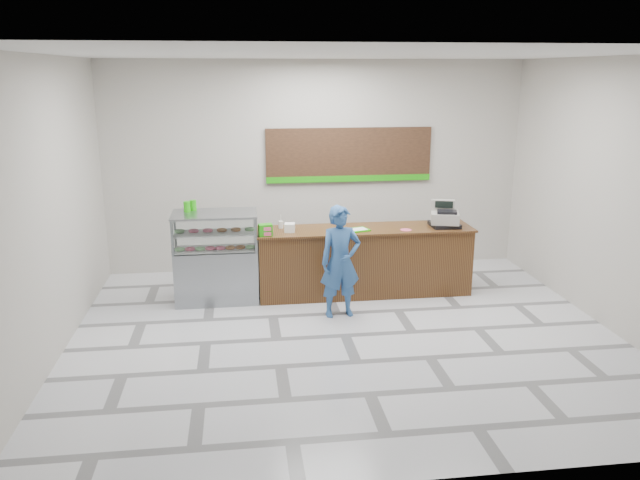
{
  "coord_description": "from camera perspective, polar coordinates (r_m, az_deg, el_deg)",
  "views": [
    {
      "loc": [
        -1.3,
        -7.35,
        3.31
      ],
      "look_at": [
        -0.21,
        0.9,
        1.05
      ],
      "focal_mm": 35.0,
      "sensor_mm": 36.0,
      "label": 1
    }
  ],
  "objects": [
    {
      "name": "floor",
      "position": [
        8.17,
        2.34,
        -8.72
      ],
      "size": [
        7.0,
        7.0,
        0.0
      ],
      "primitive_type": "plane",
      "color": "silver",
      "rests_on": "ground"
    },
    {
      "name": "customer",
      "position": [
        8.56,
        1.88,
        -1.99
      ],
      "size": [
        0.61,
        0.44,
        1.56
      ],
      "primitive_type": "imported",
      "rotation": [
        0.0,
        0.0,
        0.13
      ],
      "color": "#2B5690",
      "rests_on": "floor"
    },
    {
      "name": "sales_counter",
      "position": [
        9.51,
        4.06,
        -1.91
      ],
      "size": [
        3.26,
        0.76,
        1.03
      ],
      "color": "brown",
      "rests_on": "floor"
    },
    {
      "name": "green_cup_right",
      "position": [
        9.34,
        -11.53,
        3.13
      ],
      "size": [
        0.1,
        0.1,
        0.15
      ],
      "primitive_type": "cylinder",
      "color": "#1FA10D",
      "rests_on": "display_case"
    },
    {
      "name": "napkin_box",
      "position": [
        9.13,
        -2.79,
        1.14
      ],
      "size": [
        0.17,
        0.17,
        0.13
      ],
      "primitive_type": "cube",
      "rotation": [
        0.0,
        0.0,
        -0.14
      ],
      "color": "white",
      "rests_on": "sales_counter"
    },
    {
      "name": "display_case",
      "position": [
        9.29,
        -9.47,
        -1.48
      ],
      "size": [
        1.22,
        0.72,
        1.33
      ],
      "color": "gray",
      "rests_on": "floor"
    },
    {
      "name": "green_cup_left",
      "position": [
        9.25,
        -12.06,
        2.99
      ],
      "size": [
        0.1,
        0.1,
        0.15
      ],
      "primitive_type": "cylinder",
      "color": "#1FA10D",
      "rests_on": "display_case"
    },
    {
      "name": "straw_cup",
      "position": [
        9.36,
        -3.61,
        1.41
      ],
      "size": [
        0.07,
        0.07,
        0.11
      ],
      "primitive_type": "cylinder",
      "color": "silver",
      "rests_on": "sales_counter"
    },
    {
      "name": "cash_register",
      "position": [
        9.61,
        11.32,
        2.07
      ],
      "size": [
        0.51,
        0.52,
        0.39
      ],
      "rotation": [
        0.0,
        0.0,
        -0.28
      ],
      "color": "black",
      "rests_on": "sales_counter"
    },
    {
      "name": "card_terminal",
      "position": [
        9.52,
        11.32,
        1.18
      ],
      "size": [
        0.12,
        0.19,
        0.04
      ],
      "primitive_type": "cube",
      "rotation": [
        0.0,
        0.0,
        0.17
      ],
      "color": "black",
      "rests_on": "sales_counter"
    },
    {
      "name": "promo_box",
      "position": [
        8.93,
        -5.02,
        0.92
      ],
      "size": [
        0.21,
        0.15,
        0.17
      ],
      "primitive_type": "cube",
      "rotation": [
        0.0,
        0.0,
        0.13
      ],
      "color": "#1FA10D",
      "rests_on": "sales_counter"
    },
    {
      "name": "menu_board",
      "position": [
        10.56,
        2.68,
        7.7
      ],
      "size": [
        2.8,
        0.06,
        0.9
      ],
      "color": "black",
      "rests_on": "back_wall"
    },
    {
      "name": "ceiling",
      "position": [
        7.47,
        2.64,
        16.65
      ],
      "size": [
        7.0,
        7.0,
        0.0
      ],
      "primitive_type": "plane",
      "rotation": [
        3.14,
        0.0,
        0.0
      ],
      "color": "silver",
      "rests_on": "back_wall"
    },
    {
      "name": "serving_tray",
      "position": [
        9.23,
        3.4,
        0.94
      ],
      "size": [
        0.4,
        0.33,
        0.02
      ],
      "rotation": [
        0.0,
        0.0,
        0.29
      ],
      "color": "#23B703",
      "rests_on": "sales_counter"
    },
    {
      "name": "back_wall",
      "position": [
        10.55,
        -0.33,
        6.7
      ],
      "size": [
        7.0,
        0.0,
        7.0
      ],
      "primitive_type": "plane",
      "rotation": [
        1.57,
        0.0,
        0.0
      ],
      "color": "#B8B3A9",
      "rests_on": "floor"
    },
    {
      "name": "donut_decal",
      "position": [
        9.33,
        7.86,
        0.92
      ],
      "size": [
        0.17,
        0.17,
        0.0
      ],
      "primitive_type": "cylinder",
      "color": "#E85277",
      "rests_on": "sales_counter"
    }
  ]
}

